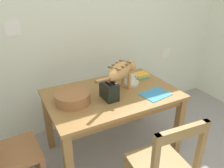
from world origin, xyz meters
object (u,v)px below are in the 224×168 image
Objects in this scene: magazine at (156,94)px; toaster at (109,90)px; dining_table at (112,100)px; wooden_chair_near at (162,167)px; wicker_basket at (73,98)px; wooden_chair_far at (8,153)px; book_stack at (141,75)px; coffee_mug at (131,78)px; cat at (121,71)px; saucer_bowl at (130,83)px.

magazine is 1.41× the size of toaster.
dining_table is at bearing 138.66° from magazine.
wooden_chair_near reaches higher than magazine.
magazine is 0.87× the size of wicker_basket.
toaster is at bearing 85.89° from wooden_chair_far.
wooden_chair_far is (-1.51, -0.26, -0.31)m from book_stack.
wooden_chair_near is at bearing -62.10° from wicker_basket.
magazine is 0.48m from toaster.
book_stack is at bearing 20.77° from dining_table.
coffee_mug is 0.81× the size of book_stack.
coffee_mug is 0.67× the size of toaster.
cat is 0.42m from magazine.
toaster is at bearing -98.25° from cat.
saucer_bowl is at bearing 97.74° from magazine.
wooden_chair_near reaches higher than dining_table.
wooden_chair_near is at bearing -106.11° from coffee_mug.
coffee_mug reaches higher than book_stack.
book_stack is (0.20, 0.09, -0.04)m from coffee_mug.
wooden_chair_near reaches higher than coffee_mug.
toaster reaches higher than magazine.
wooden_chair_near is at bearing 51.59° from wooden_chair_far.
cat is at bearing -149.35° from saucer_bowl.
saucer_bowl is 0.69× the size of magazine.
wooden_chair_far is at bearing -172.59° from saucer_bowl.
saucer_bowl is at bearing 26.85° from toaster.
wicker_basket reaches higher than magazine.
toaster reaches higher than dining_table.
cat reaches higher than book_stack.
cat is 3.73× the size of book_stack.
dining_table is at bearing -161.72° from saucer_bowl.
book_stack reaches higher than saucer_bowl.
wooden_chair_far is at bearing -117.49° from cat.
wooden_chair_near is (-0.46, -0.99, -0.31)m from book_stack.
wicker_basket is at bearing 179.87° from dining_table.
wooden_chair_far is (-0.96, 0.01, -0.36)m from toaster.
dining_table is 9.78× the size of coffee_mug.
magazine is at bearing -73.82° from coffee_mug.
wooden_chair_near and wooden_chair_far have the same top height.
cat is 0.66× the size of wooden_chair_near.
cat reaches higher than saucer_bowl.
wooden_chair_near is (-0.26, -0.90, -0.35)m from coffee_mug.
cat is 0.66× the size of wooden_chair_far.
coffee_mug is 1.37m from wooden_chair_far.
wicker_basket is at bearing 122.61° from wooden_chair_near.
saucer_bowl is (0.27, 0.09, 0.10)m from dining_table.
dining_table is at bearing 90.70° from wooden_chair_far.
dining_table is 1.40× the size of wooden_chair_far.
magazine is 0.43m from book_stack.
wooden_chair_far is (-1.31, -0.17, -0.29)m from saucer_bowl.
wooden_chair_near is at bearing -35.99° from cat.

